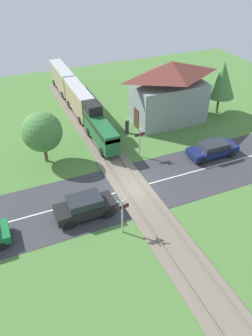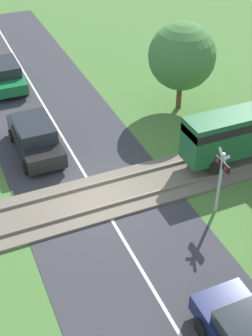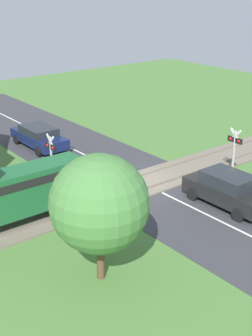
# 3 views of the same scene
# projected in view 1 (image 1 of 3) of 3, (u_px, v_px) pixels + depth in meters

# --- Properties ---
(ground_plane) EXTENTS (60.00, 60.00, 0.00)m
(ground_plane) POSITION_uv_depth(u_px,v_px,m) (132.00, 189.00, 25.63)
(ground_plane) COLOR #4C7A38
(road_surface) EXTENTS (48.00, 6.40, 0.02)m
(road_surface) POSITION_uv_depth(u_px,v_px,m) (132.00, 188.00, 25.62)
(road_surface) COLOR #38383D
(road_surface) RESTS_ON ground_plane
(track_bed) EXTENTS (2.80, 48.00, 0.24)m
(track_bed) POSITION_uv_depth(u_px,v_px,m) (132.00, 188.00, 25.59)
(track_bed) COLOR #756B5B
(track_bed) RESTS_ON ground_plane
(train) EXTENTS (1.58, 20.49, 3.18)m
(train) POSITION_uv_depth(u_px,v_px,m) (78.00, 98.00, 35.32)
(train) COLOR #1E6033
(train) RESTS_ON track_bed
(car_near_crossing) EXTENTS (4.21, 1.89, 1.60)m
(car_near_crossing) POSITION_uv_depth(u_px,v_px,m) (85.00, 206.00, 22.70)
(car_near_crossing) COLOR black
(car_near_crossing) RESTS_ON ground_plane
(car_far_side) EXTENTS (4.53, 1.91, 1.37)m
(car_far_side) POSITION_uv_depth(u_px,v_px,m) (213.00, 149.00, 29.02)
(car_far_side) COLOR #141E4C
(car_far_side) RESTS_ON ground_plane
(crossing_signal_west_approach) EXTENTS (0.90, 0.18, 2.85)m
(crossing_signal_west_approach) POSITION_uv_depth(u_px,v_px,m) (122.00, 211.00, 20.81)
(crossing_signal_west_approach) COLOR #B7B7B7
(crossing_signal_west_approach) RESTS_ON ground_plane
(crossing_signal_east_approach) EXTENTS (0.90, 0.18, 2.85)m
(crossing_signal_east_approach) POSITION_uv_depth(u_px,v_px,m) (140.00, 139.00, 28.32)
(crossing_signal_east_approach) COLOR #B7B7B7
(crossing_signal_east_approach) RESTS_ON ground_plane
(station_building) EXTENTS (7.83, 4.37, 6.38)m
(station_building) POSITION_uv_depth(u_px,v_px,m) (169.00, 93.00, 33.20)
(station_building) COLOR gray
(station_building) RESTS_ON ground_plane
(pedestrian_by_station) EXTENTS (0.39, 0.39, 1.57)m
(pedestrian_by_station) POSITION_uv_depth(u_px,v_px,m) (127.00, 126.00, 32.49)
(pedestrian_by_station) COLOR #333338
(pedestrian_by_station) RESTS_ON ground_plane
(tree_by_station) EXTENTS (3.08, 3.08, 5.65)m
(tree_by_station) POSITION_uv_depth(u_px,v_px,m) (222.00, 80.00, 34.52)
(tree_by_station) COLOR brown
(tree_by_station) RESTS_ON ground_plane
(tree_roadside_hedge) EXTENTS (3.39, 3.39, 4.61)m
(tree_roadside_hedge) POSITION_uv_depth(u_px,v_px,m) (42.00, 132.00, 27.11)
(tree_roadside_hedge) COLOR brown
(tree_roadside_hedge) RESTS_ON ground_plane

